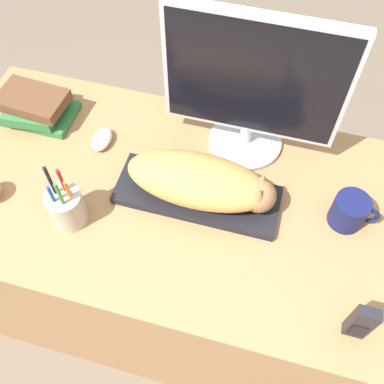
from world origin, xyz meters
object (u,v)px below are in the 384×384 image
(cat, at_px, (204,182))
(book_stack, at_px, (36,106))
(pen_cup, at_px, (67,207))
(monitor, at_px, (253,86))
(phone, at_px, (361,323))
(computer_mouse, at_px, (102,139))
(coffee_mug, at_px, (350,211))
(keyboard, at_px, (197,195))

(cat, distance_m, book_stack, 0.60)
(cat, bearing_deg, pen_cup, -154.74)
(pen_cup, bearing_deg, cat, 25.26)
(monitor, relative_size, pen_cup, 2.25)
(cat, distance_m, phone, 0.50)
(pen_cup, distance_m, phone, 0.77)
(computer_mouse, xyz_separation_m, coffee_mug, (0.73, -0.08, 0.03))
(monitor, xyz_separation_m, pen_cup, (-0.40, -0.38, -0.18))
(keyboard, relative_size, monitor, 0.94)
(monitor, xyz_separation_m, book_stack, (-0.65, -0.06, -0.19))
(keyboard, relative_size, computer_mouse, 4.99)
(phone, bearing_deg, book_stack, 157.08)
(keyboard, xyz_separation_m, pen_cup, (-0.31, -0.16, 0.05))
(coffee_mug, relative_size, book_stack, 0.57)
(computer_mouse, distance_m, book_stack, 0.24)
(cat, bearing_deg, coffee_mug, 5.20)
(keyboard, relative_size, book_stack, 2.07)
(phone, relative_size, book_stack, 0.61)
(pen_cup, bearing_deg, phone, -8.12)
(cat, bearing_deg, keyboard, -180.00)
(keyboard, bearing_deg, computer_mouse, 161.03)
(keyboard, distance_m, phone, 0.52)
(coffee_mug, bearing_deg, book_stack, 172.51)
(cat, xyz_separation_m, pen_cup, (-0.33, -0.16, -0.03))
(keyboard, distance_m, monitor, 0.33)
(keyboard, height_order, book_stack, book_stack)
(monitor, height_order, book_stack, monitor)
(computer_mouse, bearing_deg, coffee_mug, -6.04)
(computer_mouse, bearing_deg, book_stack, 168.03)
(coffee_mug, xyz_separation_m, book_stack, (-0.97, 0.13, -0.00))
(pen_cup, relative_size, book_stack, 0.98)
(coffee_mug, bearing_deg, monitor, 149.07)
(phone, bearing_deg, cat, 148.44)
(pen_cup, distance_m, book_stack, 0.40)
(book_stack, bearing_deg, keyboard, -16.12)
(computer_mouse, height_order, book_stack, book_stack)
(keyboard, height_order, phone, phone)
(cat, bearing_deg, computer_mouse, 161.89)
(monitor, relative_size, phone, 3.61)
(monitor, height_order, computer_mouse, monitor)
(cat, xyz_separation_m, computer_mouse, (-0.35, 0.11, -0.07))
(monitor, bearing_deg, cat, -107.53)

